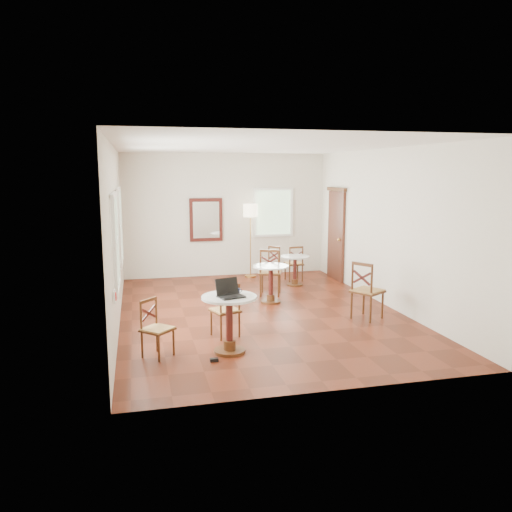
{
  "coord_description": "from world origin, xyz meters",
  "views": [
    {
      "loc": [
        -2.16,
        -8.77,
        2.56
      ],
      "look_at": [
        0.0,
        0.3,
        1.0
      ],
      "focal_mm": 35.48,
      "sensor_mm": 36.0,
      "label": 1
    }
  ],
  "objects_px": {
    "chair_mid_b": "(367,291)",
    "power_adapter": "(214,360)",
    "cafe_table_mid": "(271,280)",
    "floor_lamp": "(250,215)",
    "mouse": "(229,295)",
    "navy_mug": "(238,291)",
    "chair_mid_a": "(270,272)",
    "water_glass": "(228,292)",
    "cafe_table_near": "(229,318)",
    "chair_back_a": "(294,263)",
    "cafe_table_back": "(295,267)",
    "chair_back_b": "(270,265)",
    "laptop": "(229,292)",
    "chair_near_b": "(156,328)",
    "chair_near_a": "(226,310)"
  },
  "relations": [
    {
      "from": "chair_mid_b",
      "to": "power_adapter",
      "type": "xyz_separation_m",
      "value": [
        -2.91,
        -1.39,
        -0.49
      ]
    },
    {
      "from": "cafe_table_mid",
      "to": "floor_lamp",
      "type": "bearing_deg",
      "value": 86.3
    },
    {
      "from": "mouse",
      "to": "navy_mug",
      "type": "height_order",
      "value": "navy_mug"
    },
    {
      "from": "chair_mid_a",
      "to": "water_glass",
      "type": "height_order",
      "value": "chair_mid_a"
    },
    {
      "from": "cafe_table_near",
      "to": "cafe_table_mid",
      "type": "height_order",
      "value": "cafe_table_near"
    },
    {
      "from": "cafe_table_near",
      "to": "water_glass",
      "type": "bearing_deg",
      "value": 145.3
    },
    {
      "from": "water_glass",
      "to": "chair_mid_a",
      "type": "bearing_deg",
      "value": 65.05
    },
    {
      "from": "floor_lamp",
      "to": "water_glass",
      "type": "xyz_separation_m",
      "value": [
        -1.48,
        -5.09,
        -0.63
      ]
    },
    {
      "from": "cafe_table_mid",
      "to": "chair_back_a",
      "type": "xyz_separation_m",
      "value": [
        1.06,
        1.83,
        -0.04
      ]
    },
    {
      "from": "cafe_table_back",
      "to": "floor_lamp",
      "type": "xyz_separation_m",
      "value": [
        -0.77,
        1.18,
        1.09
      ]
    },
    {
      "from": "cafe_table_mid",
      "to": "navy_mug",
      "type": "xyz_separation_m",
      "value": [
        -1.15,
        -2.46,
        0.41
      ]
    },
    {
      "from": "chair_back_b",
      "to": "chair_mid_a",
      "type": "bearing_deg",
      "value": -51.16
    },
    {
      "from": "cafe_table_near",
      "to": "floor_lamp",
      "type": "relative_size",
      "value": 0.46
    },
    {
      "from": "cafe_table_near",
      "to": "mouse",
      "type": "bearing_deg",
      "value": -102.02
    },
    {
      "from": "mouse",
      "to": "navy_mug",
      "type": "distance_m",
      "value": 0.19
    },
    {
      "from": "chair_mid_b",
      "to": "laptop",
      "type": "distance_m",
      "value": 2.89
    },
    {
      "from": "chair_near_b",
      "to": "navy_mug",
      "type": "relative_size",
      "value": 8.12
    },
    {
      "from": "chair_mid_b",
      "to": "cafe_table_mid",
      "type": "bearing_deg",
      "value": 9.98
    },
    {
      "from": "chair_mid_b",
      "to": "water_glass",
      "type": "relative_size",
      "value": 9.94
    },
    {
      "from": "chair_near_a",
      "to": "power_adapter",
      "type": "height_order",
      "value": "chair_near_a"
    },
    {
      "from": "chair_back_a",
      "to": "laptop",
      "type": "distance_m",
      "value": 5.04
    },
    {
      "from": "cafe_table_near",
      "to": "chair_mid_b",
      "type": "relative_size",
      "value": 0.81
    },
    {
      "from": "chair_mid_a",
      "to": "chair_back_a",
      "type": "bearing_deg",
      "value": -106.56
    },
    {
      "from": "laptop",
      "to": "cafe_table_back",
      "type": "bearing_deg",
      "value": 43.01
    },
    {
      "from": "mouse",
      "to": "water_glass",
      "type": "height_order",
      "value": "water_glass"
    },
    {
      "from": "chair_back_a",
      "to": "navy_mug",
      "type": "height_order",
      "value": "navy_mug"
    },
    {
      "from": "navy_mug",
      "to": "power_adapter",
      "type": "distance_m",
      "value": 1.03
    },
    {
      "from": "chair_back_b",
      "to": "floor_lamp",
      "type": "distance_m",
      "value": 1.38
    },
    {
      "from": "chair_mid_b",
      "to": "navy_mug",
      "type": "bearing_deg",
      "value": 79.39
    },
    {
      "from": "chair_back_a",
      "to": "laptop",
      "type": "bearing_deg",
      "value": 59.5
    },
    {
      "from": "chair_back_a",
      "to": "chair_near_a",
      "type": "bearing_deg",
      "value": 55.75
    },
    {
      "from": "cafe_table_mid",
      "to": "chair_near_a",
      "type": "bearing_deg",
      "value": -123.44
    },
    {
      "from": "cafe_table_near",
      "to": "laptop",
      "type": "bearing_deg",
      "value": -91.4
    },
    {
      "from": "cafe_table_near",
      "to": "chair_mid_b",
      "type": "distance_m",
      "value": 2.85
    },
    {
      "from": "cafe_table_mid",
      "to": "chair_back_b",
      "type": "bearing_deg",
      "value": 75.2
    },
    {
      "from": "chair_near_b",
      "to": "laptop",
      "type": "xyz_separation_m",
      "value": [
        1.02,
        -0.11,
        0.49
      ]
    },
    {
      "from": "chair_mid_b",
      "to": "navy_mug",
      "type": "relative_size",
      "value": 10.22
    },
    {
      "from": "chair_near_a",
      "to": "mouse",
      "type": "distance_m",
      "value": 0.84
    },
    {
      "from": "cafe_table_back",
      "to": "chair_mid_a",
      "type": "height_order",
      "value": "chair_mid_a"
    },
    {
      "from": "chair_back_b",
      "to": "power_adapter",
      "type": "relative_size",
      "value": 7.59
    },
    {
      "from": "navy_mug",
      "to": "laptop",
      "type": "bearing_deg",
      "value": -135.89
    },
    {
      "from": "chair_back_a",
      "to": "power_adapter",
      "type": "distance_m",
      "value": 5.4
    },
    {
      "from": "mouse",
      "to": "cafe_table_back",
      "type": "bearing_deg",
      "value": 78.81
    },
    {
      "from": "cafe_table_back",
      "to": "chair_near_a",
      "type": "distance_m",
      "value": 3.86
    },
    {
      "from": "chair_mid_b",
      "to": "water_glass",
      "type": "height_order",
      "value": "chair_mid_b"
    },
    {
      "from": "chair_near_b",
      "to": "power_adapter",
      "type": "relative_size",
      "value": 7.26
    },
    {
      "from": "water_glass",
      "to": "chair_back_b",
      "type": "bearing_deg",
      "value": 67.51
    },
    {
      "from": "cafe_table_mid",
      "to": "water_glass",
      "type": "xyz_separation_m",
      "value": [
        -1.32,
        -2.56,
        0.42
      ]
    },
    {
      "from": "navy_mug",
      "to": "chair_mid_a",
      "type": "bearing_deg",
      "value": 66.88
    },
    {
      "from": "laptop",
      "to": "chair_back_a",
      "type": "bearing_deg",
      "value": 44.36
    }
  ]
}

